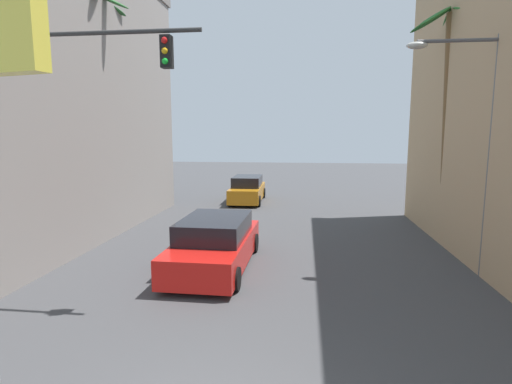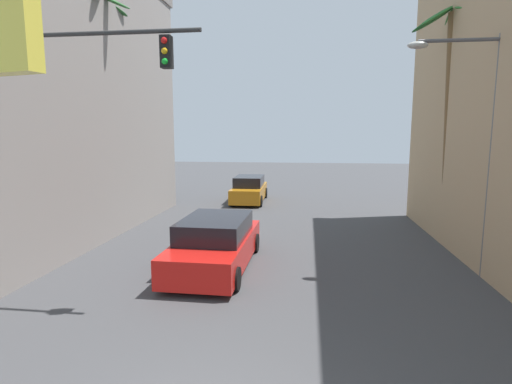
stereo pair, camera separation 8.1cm
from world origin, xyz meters
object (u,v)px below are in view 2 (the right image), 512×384
at_px(traffic_light_mast, 48,115).
at_px(car_lead, 216,244).
at_px(palm_tree_mid_right, 450,102).
at_px(palm_tree_mid_left, 102,95).
at_px(car_far, 249,190).
at_px(street_lamp, 479,133).

relative_size(traffic_light_mast, car_lead, 1.26).
height_order(traffic_light_mast, palm_tree_mid_right, palm_tree_mid_right).
height_order(car_lead, palm_tree_mid_left, palm_tree_mid_left).
bearing_deg(car_lead, palm_tree_mid_left, 147.30).
distance_m(traffic_light_mast, palm_tree_mid_right, 13.05).
relative_size(traffic_light_mast, car_far, 1.39).
xyz_separation_m(street_lamp, car_far, (-8.16, 11.91, -3.36)).
xyz_separation_m(car_far, palm_tree_mid_left, (-4.50, -8.71, 4.85)).
distance_m(car_far, palm_tree_mid_right, 12.63).
bearing_deg(traffic_light_mast, palm_tree_mid_right, 31.02).
height_order(car_lead, car_far, same).
relative_size(street_lamp, car_far, 1.45).
distance_m(street_lamp, traffic_light_mast, 11.16).
relative_size(street_lamp, palm_tree_mid_left, 0.72).
relative_size(street_lamp, palm_tree_mid_right, 0.78).
bearing_deg(street_lamp, traffic_light_mast, -164.77).
bearing_deg(traffic_light_mast, car_lead, 39.66).
relative_size(car_lead, car_far, 1.10).
distance_m(car_far, palm_tree_mid_left, 10.94).
xyz_separation_m(street_lamp, palm_tree_mid_left, (-12.66, 3.20, 1.49)).
bearing_deg(palm_tree_mid_right, car_far, 136.56).
bearing_deg(street_lamp, car_far, 124.42).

